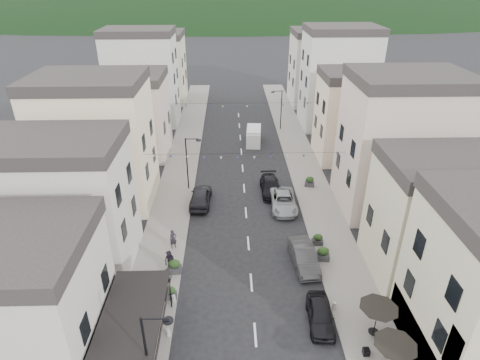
% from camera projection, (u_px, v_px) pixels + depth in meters
% --- Properties ---
extents(sidewalk_left, '(4.00, 76.00, 0.12)m').
position_uv_depth(sidewalk_left, '(181.00, 165.00, 49.28)').
color(sidewalk_left, slate).
rests_on(sidewalk_left, ground).
extents(sidewalk_right, '(4.00, 76.00, 0.12)m').
position_uv_depth(sidewalk_right, '(303.00, 164.00, 49.64)').
color(sidewalk_right, slate).
rests_on(sidewalk_right, ground).
extents(hill_backdrop, '(640.00, 360.00, 70.00)m').
position_uv_depth(hill_backdrop, '(230.00, 3.00, 286.40)').
color(hill_backdrop, black).
rests_on(hill_backdrop, ground).
extents(boutique_awning, '(3.77, 7.50, 3.28)m').
position_uv_depth(boutique_awning, '(136.00, 314.00, 23.99)').
color(boutique_awning, black).
rests_on(boutique_awning, ground).
extents(buildings_row_left, '(10.20, 54.16, 14.00)m').
position_uv_depth(buildings_row_left, '(128.00, 104.00, 51.36)').
color(buildings_row_left, beige).
rests_on(buildings_row_left, ground).
extents(buildings_row_right, '(10.20, 54.16, 14.50)m').
position_uv_depth(buildings_row_right, '(355.00, 103.00, 50.95)').
color(buildings_row_right, beige).
rests_on(buildings_row_right, ground).
extents(cafe_terrace, '(2.50, 8.10, 2.53)m').
position_uv_depth(cafe_terrace, '(395.00, 348.00, 22.76)').
color(cafe_terrace, black).
rests_on(cafe_terrace, ground).
extents(streetlamp_left_near, '(1.70, 0.56, 6.00)m').
position_uv_depth(streetlamp_left_near, '(151.00, 349.00, 21.10)').
color(streetlamp_left_near, black).
rests_on(streetlamp_left_near, ground).
extents(streetlamp_left_far, '(1.70, 0.56, 6.00)m').
position_uv_depth(streetlamp_left_far, '(189.00, 158.00, 42.31)').
color(streetlamp_left_far, black).
rests_on(streetlamp_left_far, ground).
extents(streetlamp_right_far, '(1.70, 0.56, 6.00)m').
position_uv_depth(streetlamp_right_far, '(279.00, 106.00, 58.51)').
color(streetlamp_right_far, black).
rests_on(streetlamp_right_far, ground).
extents(bollards, '(11.66, 10.26, 0.60)m').
position_uv_depth(bollards, '(256.00, 336.00, 25.87)').
color(bollards, gray).
rests_on(bollards, ground).
extents(bunting_near, '(19.00, 0.28, 0.62)m').
position_uv_depth(bunting_near, '(246.00, 157.00, 38.01)').
color(bunting_near, black).
rests_on(bunting_near, ground).
extents(bunting_far, '(19.00, 0.28, 0.62)m').
position_uv_depth(bunting_far, '(241.00, 106.00, 52.15)').
color(bunting_far, black).
rests_on(bunting_far, ground).
extents(parked_car_a, '(1.92, 4.26, 1.42)m').
position_uv_depth(parked_car_a, '(320.00, 315.00, 27.10)').
color(parked_car_a, black).
rests_on(parked_car_a, ground).
extents(parked_car_b, '(2.11, 5.04, 1.62)m').
position_uv_depth(parked_car_b, '(304.00, 256.00, 32.44)').
color(parked_car_b, '#313134').
rests_on(parked_car_b, ground).
extents(parked_car_c, '(2.59, 5.45, 1.50)m').
position_uv_depth(parked_car_c, '(283.00, 201.00, 40.26)').
color(parked_car_c, gray).
rests_on(parked_car_c, ground).
extents(parked_car_d, '(2.14, 5.07, 1.46)m').
position_uv_depth(parked_car_d, '(271.00, 186.00, 43.03)').
color(parked_car_d, black).
rests_on(parked_car_d, ground).
extents(parked_car_e, '(2.27, 5.13, 1.72)m').
position_uv_depth(parked_car_e, '(201.00, 197.00, 40.85)').
color(parked_car_e, black).
rests_on(parked_car_e, ground).
extents(delivery_van, '(2.27, 4.91, 2.29)m').
position_uv_depth(delivery_van, '(254.00, 135.00, 55.18)').
color(delivery_van, silver).
rests_on(delivery_van, ground).
extents(pedestrian_a, '(0.77, 0.69, 1.76)m').
position_uv_depth(pedestrian_a, '(173.00, 239.00, 34.19)').
color(pedestrian_a, black).
rests_on(pedestrian_a, sidewalk_left).
extents(pedestrian_b, '(1.20, 1.10, 1.98)m').
position_uv_depth(pedestrian_b, '(170.00, 262.00, 31.37)').
color(pedestrian_b, black).
rests_on(pedestrian_b, sidewalk_left).
extents(planter_la, '(0.95, 0.55, 1.04)m').
position_uv_depth(planter_la, '(170.00, 293.00, 29.07)').
color(planter_la, '#2B2B2D').
rests_on(planter_la, sidewalk_left).
extents(planter_lb, '(1.13, 0.66, 1.24)m').
position_uv_depth(planter_lb, '(174.00, 266.00, 31.49)').
color(planter_lb, '#2D2E30').
rests_on(planter_lb, sidewalk_left).
extents(planter_ra, '(1.18, 0.75, 1.24)m').
position_uv_depth(planter_ra, '(323.00, 254.00, 32.87)').
color(planter_ra, '#303133').
rests_on(planter_ra, sidewalk_right).
extents(planter_rb, '(0.97, 0.56, 1.06)m').
position_uv_depth(planter_rb, '(318.00, 239.00, 34.77)').
color(planter_rb, '#2C2C2E').
rests_on(planter_rb, sidewalk_right).
extents(planter_rc, '(1.13, 0.77, 1.16)m').
position_uv_depth(planter_rc, '(310.00, 182.00, 44.13)').
color(planter_rc, '#313133').
rests_on(planter_rc, sidewalk_right).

